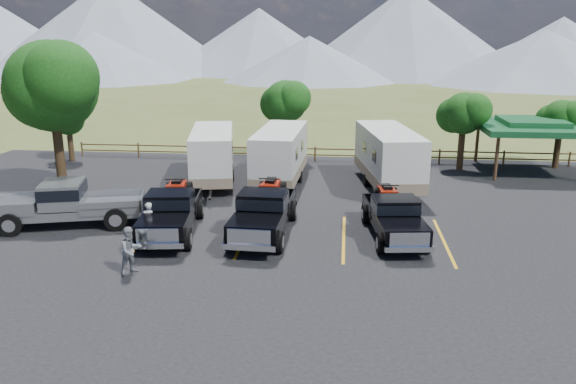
# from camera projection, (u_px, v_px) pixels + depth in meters

# --- Properties ---
(ground) EXTENTS (320.00, 320.00, 0.00)m
(ground) POSITION_uv_depth(u_px,v_px,m) (284.00, 277.00, 19.23)
(ground) COLOR #485C27
(ground) RESTS_ON ground
(asphalt_lot) EXTENTS (44.00, 34.00, 0.04)m
(asphalt_lot) POSITION_uv_depth(u_px,v_px,m) (293.00, 245.00, 22.10)
(asphalt_lot) COLOR black
(asphalt_lot) RESTS_ON ground
(stall_lines) EXTENTS (12.12, 5.50, 0.01)m
(stall_lines) POSITION_uv_depth(u_px,v_px,m) (295.00, 236.00, 23.05)
(stall_lines) COLOR gold
(stall_lines) RESTS_ON asphalt_lot
(tree_big_nw) EXTENTS (5.54, 5.18, 7.84)m
(tree_big_nw) POSITION_uv_depth(u_px,v_px,m) (51.00, 86.00, 27.62)
(tree_big_nw) COLOR black
(tree_big_nw) RESTS_ON ground
(tree_ne_a) EXTENTS (3.11, 2.92, 4.76)m
(tree_ne_a) POSITION_uv_depth(u_px,v_px,m) (463.00, 114.00, 33.70)
(tree_ne_a) COLOR black
(tree_ne_a) RESTS_ON ground
(tree_ne_b) EXTENTS (2.77, 2.59, 4.27)m
(tree_ne_b) POSITION_uv_depth(u_px,v_px,m) (561.00, 119.00, 34.15)
(tree_ne_b) COLOR black
(tree_ne_b) RESTS_ON ground
(tree_north) EXTENTS (3.46, 3.24, 5.25)m
(tree_north) POSITION_uv_depth(u_px,v_px,m) (285.00, 102.00, 36.62)
(tree_north) COLOR black
(tree_north) RESTS_ON ground
(tree_nw_small) EXTENTS (2.59, 2.43, 3.85)m
(tree_nw_small) POSITION_uv_depth(u_px,v_px,m) (68.00, 119.00, 36.38)
(tree_nw_small) COLOR black
(tree_nw_small) RESTS_ON ground
(rail_fence) EXTENTS (36.12, 0.12, 1.00)m
(rail_fence) POSITION_uv_depth(u_px,v_px,m) (346.00, 153.00, 36.59)
(rail_fence) COLOR #4F3922
(rail_fence) RESTS_ON ground
(pavilion) EXTENTS (6.20, 6.20, 3.22)m
(pavilion) POSITION_uv_depth(u_px,v_px,m) (532.00, 126.00, 33.47)
(pavilion) COLOR #4F3922
(pavilion) RESTS_ON ground
(mountain_range) EXTENTS (209.00, 71.00, 20.00)m
(mountain_range) POSITION_uv_depth(u_px,v_px,m) (303.00, 36.00, 119.41)
(mountain_range) COLOR gray
(mountain_range) RESTS_ON ground
(rig_left) EXTENTS (2.71, 6.20, 2.00)m
(rig_left) POSITION_uv_depth(u_px,v_px,m) (172.00, 210.00, 23.30)
(rig_left) COLOR black
(rig_left) RESTS_ON asphalt_lot
(rig_center) EXTENTS (2.35, 6.25, 2.07)m
(rig_center) POSITION_uv_depth(u_px,v_px,m) (264.00, 210.00, 23.16)
(rig_center) COLOR black
(rig_center) RESTS_ON asphalt_lot
(rig_right) EXTENTS (2.55, 5.82, 1.88)m
(rig_right) POSITION_uv_depth(u_px,v_px,m) (394.00, 215.00, 22.88)
(rig_right) COLOR black
(rig_right) RESTS_ON asphalt_lot
(trailer_left) EXTENTS (3.49, 8.53, 2.95)m
(trailer_left) POSITION_uv_depth(u_px,v_px,m) (213.00, 155.00, 31.19)
(trailer_left) COLOR white
(trailer_left) RESTS_ON asphalt_lot
(trailer_center) EXTENTS (2.51, 8.75, 3.04)m
(trailer_center) POSITION_uv_depth(u_px,v_px,m) (280.00, 155.00, 30.92)
(trailer_center) COLOR white
(trailer_center) RESTS_ON asphalt_lot
(trailer_right) EXTENTS (3.50, 9.09, 3.14)m
(trailer_right) POSITION_uv_depth(u_px,v_px,m) (388.00, 158.00, 30.10)
(trailer_right) COLOR white
(trailer_right) RESTS_ON asphalt_lot
(pickup_silver) EXTENTS (6.87, 3.76, 1.96)m
(pickup_silver) POSITION_uv_depth(u_px,v_px,m) (68.00, 203.00, 24.11)
(pickup_silver) COLOR gray
(pickup_silver) RESTS_ON asphalt_lot
(person_a) EXTENTS (0.70, 0.66, 1.61)m
(person_a) POSITION_uv_depth(u_px,v_px,m) (149.00, 222.00, 22.37)
(person_a) COLOR silver
(person_a) RESTS_ON asphalt_lot
(person_b) EXTENTS (1.01, 1.04, 1.68)m
(person_b) POSITION_uv_depth(u_px,v_px,m) (131.00, 250.00, 19.25)
(person_b) COLOR slate
(person_b) RESTS_ON asphalt_lot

